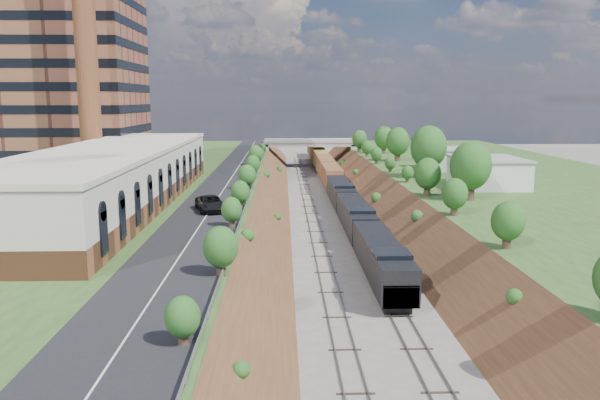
% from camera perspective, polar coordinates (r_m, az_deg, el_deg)
% --- Properties ---
extents(ground, '(400.00, 400.00, 0.00)m').
position_cam_1_polar(ground, '(38.66, 9.38, -17.76)').
color(ground, '#6B665B').
rests_on(ground, ground).
extents(platform_left, '(44.00, 180.00, 5.00)m').
position_cam_1_polar(platform_left, '(98.35, -16.99, 0.40)').
color(platform_left, '#2D4E20').
rests_on(platform_left, ground).
extents(platform_right, '(44.00, 180.00, 5.00)m').
position_cam_1_polar(platform_right, '(102.93, 21.21, 0.57)').
color(platform_right, '#2D4E20').
rests_on(platform_right, ground).
extents(embankment_left, '(10.00, 180.00, 10.00)m').
position_cam_1_polar(embankment_left, '(95.37, -4.05, -1.00)').
color(embankment_left, brown).
rests_on(embankment_left, ground).
extents(embankment_right, '(10.00, 180.00, 10.00)m').
position_cam_1_polar(embankment_right, '(96.96, 9.05, -0.92)').
color(embankment_right, brown).
rests_on(embankment_right, ground).
extents(rail_left_track, '(1.58, 180.00, 0.18)m').
position_cam_1_polar(rail_left_track, '(95.37, 0.99, -0.92)').
color(rail_left_track, gray).
rests_on(rail_left_track, ground).
extents(rail_right_track, '(1.58, 180.00, 0.18)m').
position_cam_1_polar(rail_right_track, '(95.75, 4.11, -0.90)').
color(rail_right_track, gray).
rests_on(rail_right_track, ground).
extents(road, '(8.00, 180.00, 0.10)m').
position_cam_1_polar(road, '(94.85, -6.81, 1.99)').
color(road, black).
rests_on(road, platform_left).
extents(guardrail, '(0.10, 171.00, 0.70)m').
position_cam_1_polar(guardrail, '(94.31, -4.34, 2.29)').
color(guardrail, '#99999E').
rests_on(guardrail, platform_left).
extents(commercial_building, '(14.30, 62.30, 7.00)m').
position_cam_1_polar(commercial_building, '(75.20, -17.90, 2.21)').
color(commercial_building, brown).
rests_on(commercial_building, platform_left).
extents(highrise_tower, '(22.00, 22.00, 53.90)m').
position_cam_1_polar(highrise_tower, '(112.92, -21.76, 16.79)').
color(highrise_tower, brown).
rests_on(highrise_tower, platform_left).
extents(smokestack, '(3.20, 3.20, 40.00)m').
position_cam_1_polar(smokestack, '(94.46, -20.14, 13.57)').
color(smokestack, brown).
rests_on(smokestack, platform_left).
extents(overpass, '(24.50, 8.30, 7.40)m').
position_cam_1_polar(overpass, '(156.29, 0.90, 5.05)').
color(overpass, gray).
rests_on(overpass, ground).
extents(white_building_near, '(9.00, 12.00, 4.00)m').
position_cam_1_polar(white_building_near, '(91.51, 17.82, 2.54)').
color(white_building_near, silver).
rests_on(white_building_near, platform_right).
extents(white_building_far, '(8.00, 10.00, 3.60)m').
position_cam_1_polar(white_building_far, '(112.24, 13.87, 3.87)').
color(white_building_far, silver).
rests_on(white_building_far, platform_right).
extents(tree_right_large, '(5.25, 5.25, 7.61)m').
position_cam_1_polar(tree_right_large, '(77.87, 16.31, 3.19)').
color(tree_right_large, '#473323').
rests_on(tree_right_large, platform_right).
extents(tree_left_crest, '(2.45, 2.45, 3.55)m').
position_cam_1_polar(tree_left_crest, '(54.89, -6.67, -1.59)').
color(tree_left_crest, '#473323').
rests_on(tree_left_crest, platform_left).
extents(freight_train, '(3.25, 147.93, 4.80)m').
position_cam_1_polar(freight_train, '(122.93, 2.82, 2.72)').
color(freight_train, black).
rests_on(freight_train, ground).
extents(suv, '(4.57, 6.88, 1.76)m').
position_cam_1_polar(suv, '(68.11, -8.71, -0.32)').
color(suv, black).
rests_on(suv, road).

